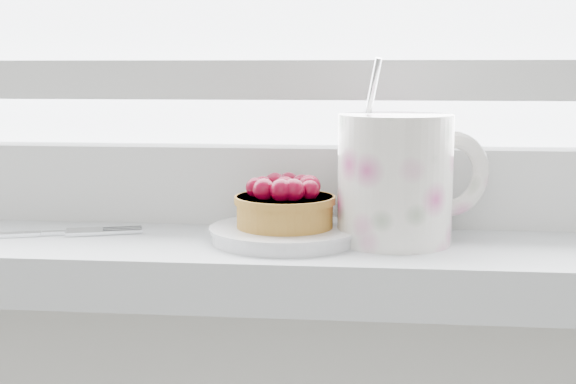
# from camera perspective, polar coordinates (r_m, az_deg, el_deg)

# --- Properties ---
(saucer) EXTENTS (0.12, 0.12, 0.01)m
(saucer) POSITION_cam_1_polar(r_m,az_deg,el_deg) (0.66, -0.22, -3.01)
(saucer) COLOR silver
(saucer) RESTS_ON windowsill
(raspberry_tart) EXTENTS (0.08, 0.08, 0.04)m
(raspberry_tart) POSITION_cam_1_polar(r_m,az_deg,el_deg) (0.65, -0.23, -0.86)
(raspberry_tart) COLOR #936220
(raspberry_tart) RESTS_ON saucer
(floral_mug) EXTENTS (0.14, 0.12, 0.15)m
(floral_mug) POSITION_cam_1_polar(r_m,az_deg,el_deg) (0.65, 7.89, 1.13)
(floral_mug) COLOR silver
(floral_mug) RESTS_ON windowsill
(fork) EXTENTS (0.20, 0.08, 0.00)m
(fork) POSITION_cam_1_polar(r_m,az_deg,el_deg) (0.71, -18.53, -2.87)
(fork) COLOR silver
(fork) RESTS_ON windowsill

